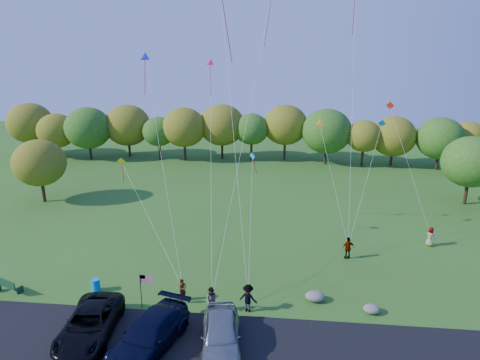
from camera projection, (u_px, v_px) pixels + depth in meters
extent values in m
plane|color=#32611B|center=(214.00, 306.00, 28.08)|extent=(140.00, 140.00, 0.00)
cube|color=black|center=(203.00, 345.00, 24.26)|extent=(44.00, 6.00, 0.06)
cylinder|color=#3B2815|center=(40.00, 144.00, 68.69)|extent=(0.36, 0.36, 3.17)
ellipsoid|color=#265416|center=(36.00, 122.00, 67.64)|extent=(6.19, 6.19, 5.57)
cylinder|color=#3B2815|center=(72.00, 148.00, 67.88)|extent=(0.36, 0.36, 2.24)
ellipsoid|color=#336D1B|center=(70.00, 131.00, 67.07)|extent=(5.07, 5.07, 4.56)
cylinder|color=#3B2815|center=(96.00, 148.00, 66.21)|extent=(0.36, 0.36, 2.93)
ellipsoid|color=#336D1B|center=(93.00, 125.00, 65.14)|extent=(6.81, 6.81, 6.13)
cylinder|color=#3B2815|center=(126.00, 149.00, 65.09)|extent=(0.36, 0.36, 3.13)
ellipsoid|color=#265416|center=(125.00, 129.00, 64.18)|extent=(4.81, 4.81, 4.33)
cylinder|color=#3B2815|center=(158.00, 148.00, 66.35)|extent=(0.36, 0.36, 2.99)
ellipsoid|color=#265416|center=(157.00, 127.00, 65.37)|extent=(5.77, 5.77, 5.20)
cylinder|color=#3B2815|center=(197.00, 149.00, 66.65)|extent=(0.36, 0.36, 2.59)
ellipsoid|color=#336D1B|center=(197.00, 128.00, 65.70)|extent=(6.00, 6.00, 5.40)
cylinder|color=#3B2815|center=(227.00, 151.00, 65.69)|extent=(0.36, 0.36, 2.54)
ellipsoid|color=#265416|center=(227.00, 132.00, 64.85)|extent=(4.96, 4.96, 4.47)
cylinder|color=#3B2815|center=(252.00, 156.00, 62.92)|extent=(0.36, 0.36, 2.29)
ellipsoid|color=#336D1B|center=(253.00, 137.00, 62.09)|extent=(5.24, 5.24, 4.72)
cylinder|color=#3B2815|center=(289.00, 156.00, 61.76)|extent=(0.36, 0.36, 2.77)
ellipsoid|color=#336D1B|center=(289.00, 134.00, 60.83)|extent=(5.55, 5.55, 5.00)
cylinder|color=#3B2815|center=(320.00, 154.00, 63.36)|extent=(0.36, 0.36, 2.69)
ellipsoid|color=#265416|center=(321.00, 132.00, 62.42)|extent=(5.83, 5.83, 5.24)
cylinder|color=#3B2815|center=(359.00, 156.00, 62.57)|extent=(0.36, 0.36, 2.46)
ellipsoid|color=#265416|center=(361.00, 132.00, 61.53)|extent=(7.16, 7.16, 6.44)
cylinder|color=#3B2815|center=(391.00, 159.00, 60.52)|extent=(0.36, 0.36, 2.60)
ellipsoid|color=#336D1B|center=(393.00, 138.00, 59.65)|extent=(5.26, 5.26, 4.74)
cylinder|color=#3B2815|center=(426.00, 156.00, 62.15)|extent=(0.36, 0.36, 2.71)
ellipsoid|color=#265416|center=(429.00, 133.00, 61.17)|extent=(6.22, 6.22, 5.60)
cylinder|color=#3B2815|center=(457.00, 157.00, 62.37)|extent=(0.36, 0.36, 2.37)
ellipsoid|color=#265416|center=(460.00, 135.00, 61.45)|extent=(6.08, 6.08, 5.47)
cylinder|color=#3B2815|center=(43.00, 190.00, 47.02)|extent=(0.36, 0.36, 2.60)
ellipsoid|color=#336D1B|center=(39.00, 163.00, 46.11)|extent=(5.60, 5.60, 5.04)
cylinder|color=#3B2815|center=(466.00, 192.00, 46.20)|extent=(0.36, 0.36, 2.80)
ellipsoid|color=#265416|center=(471.00, 162.00, 45.22)|extent=(6.00, 6.00, 5.40)
imported|color=black|center=(90.00, 323.00, 24.79)|extent=(3.33, 6.22, 1.66)
imported|color=black|center=(149.00, 335.00, 23.71)|extent=(4.08, 6.63, 1.79)
imported|color=gray|center=(221.00, 334.00, 23.72)|extent=(2.90, 5.62, 1.83)
imported|color=#4C4C59|center=(183.00, 290.00, 28.46)|extent=(0.64, 0.67, 1.55)
imported|color=#4C4C59|center=(212.00, 301.00, 27.06)|extent=(0.95, 0.78, 1.78)
imported|color=#4C4C59|center=(248.00, 298.00, 27.25)|extent=(1.34, 0.99, 1.86)
imported|color=#4C4C59|center=(348.00, 248.00, 34.19)|extent=(1.15, 0.73, 1.83)
imported|color=#4C4C59|center=(430.00, 237.00, 36.42)|extent=(0.98, 0.92, 1.68)
cube|color=#163E23|center=(8.00, 286.00, 29.51)|extent=(1.87, 0.91, 0.07)
cube|color=#163E23|center=(6.00, 283.00, 29.22)|extent=(1.85, 0.85, 0.61)
cube|color=#163E23|center=(20.00, 290.00, 29.49)|extent=(0.28, 0.49, 0.46)
cylinder|color=blue|center=(96.00, 285.00, 29.67)|extent=(0.60, 0.60, 0.89)
cylinder|color=black|center=(141.00, 291.00, 27.53)|extent=(0.05, 0.05, 2.41)
cube|color=red|center=(147.00, 280.00, 27.23)|extent=(0.87, 0.58, 0.02)
cube|color=navy|center=(143.00, 277.00, 27.22)|extent=(0.35, 0.02, 0.27)
ellipsoid|color=gray|center=(315.00, 296.00, 28.54)|extent=(1.31, 1.02, 0.65)
ellipsoid|color=slate|center=(372.00, 309.00, 27.23)|extent=(1.07, 0.90, 0.56)
cone|color=#1618E2|center=(145.00, 57.00, 34.30)|extent=(0.93, 0.52, 0.82)
cone|color=orange|center=(320.00, 123.00, 36.07)|extent=(0.92, 0.54, 0.81)
cube|color=red|center=(390.00, 106.00, 35.32)|extent=(0.62, 0.39, 0.68)
cube|color=#C8D612|center=(122.00, 162.00, 38.85)|extent=(0.85, 0.32, 0.81)
cube|color=#1279B5|center=(382.00, 123.00, 36.68)|extent=(0.70, 0.25, 0.67)
cone|color=red|center=(210.00, 63.00, 34.40)|extent=(0.76, 0.44, 0.67)
cube|color=#19A2E3|center=(252.00, 156.00, 35.81)|extent=(0.51, 0.49, 0.66)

